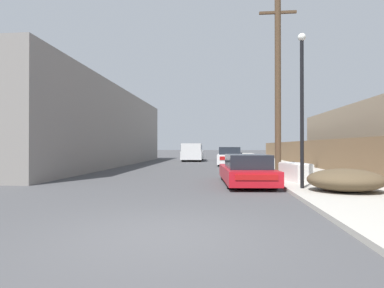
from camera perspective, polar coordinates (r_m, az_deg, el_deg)
ground_plane at (r=5.26m, az=-5.80°, el=-17.20°), size 220.00×220.00×0.00m
sidewalk_curb at (r=28.81m, az=13.89°, el=-3.29°), size 4.20×63.00×0.12m
discarded_fridge at (r=12.68m, az=19.05°, el=-5.07°), size 1.01×1.80×0.75m
parked_sports_car_red at (r=12.12m, az=10.27°, el=-4.99°), size 2.09×4.64×1.19m
car_parked_mid at (r=23.87m, az=7.17°, el=-2.43°), size 1.98×4.17×1.44m
car_parked_far at (r=33.02m, az=7.68°, el=-1.89°), size 1.91×4.14×1.41m
pickup_truck at (r=30.44m, az=0.12°, el=-1.58°), size 2.09×5.66×1.77m
utility_pole at (r=15.61m, az=16.04°, el=11.27°), size 1.80×0.30×8.88m
street_lamp at (r=10.73m, az=20.21°, el=8.03°), size 0.26×0.26×5.17m
brush_pile at (r=10.44m, az=27.19°, el=-6.13°), size 2.28×1.85×0.70m
wooden_fence at (r=24.09m, az=20.35°, el=-1.57°), size 0.08×35.40×1.79m
building_left_block at (r=25.14m, az=-20.11°, el=2.87°), size 7.00×23.80×5.88m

